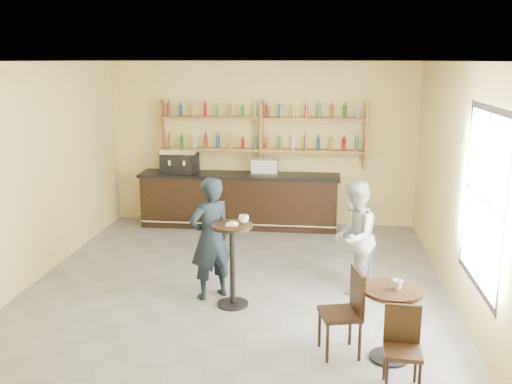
# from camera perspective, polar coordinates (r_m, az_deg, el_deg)

# --- Properties ---
(floor) EXTENTS (7.00, 7.00, 0.00)m
(floor) POSITION_cam_1_polar(r_m,az_deg,el_deg) (8.35, -2.04, -9.59)
(floor) COLOR slate
(floor) RESTS_ON ground
(ceiling) EXTENTS (7.00, 7.00, 0.00)m
(ceiling) POSITION_cam_1_polar(r_m,az_deg,el_deg) (7.71, -2.24, 12.94)
(ceiling) COLOR white
(ceiling) RESTS_ON wall_back
(wall_back) EXTENTS (7.00, 0.00, 7.00)m
(wall_back) POSITION_cam_1_polar(r_m,az_deg,el_deg) (11.29, 0.62, 4.84)
(wall_back) COLOR #F2DD89
(wall_back) RESTS_ON floor
(wall_front) EXTENTS (7.00, 0.00, 7.00)m
(wall_front) POSITION_cam_1_polar(r_m,az_deg,el_deg) (4.58, -8.99, -7.77)
(wall_front) COLOR #F2DD89
(wall_front) RESTS_ON floor
(wall_left) EXTENTS (0.00, 7.00, 7.00)m
(wall_left) POSITION_cam_1_polar(r_m,az_deg,el_deg) (8.85, -21.72, 1.60)
(wall_left) COLOR #F2DD89
(wall_left) RESTS_ON floor
(wall_right) EXTENTS (0.00, 7.00, 7.00)m
(wall_right) POSITION_cam_1_polar(r_m,az_deg,el_deg) (7.99, 19.65, 0.62)
(wall_right) COLOR #F2DD89
(wall_right) RESTS_ON floor
(window_pane) EXTENTS (0.00, 2.00, 2.00)m
(window_pane) POSITION_cam_1_polar(r_m,az_deg,el_deg) (6.83, 21.82, -0.72)
(window_pane) COLOR white
(window_pane) RESTS_ON wall_right
(window_frame) EXTENTS (0.04, 1.70, 2.10)m
(window_frame) POSITION_cam_1_polar(r_m,az_deg,el_deg) (6.82, 21.77, -0.72)
(window_frame) COLOR black
(window_frame) RESTS_ON wall_right
(shelf_unit) EXTENTS (4.00, 0.26, 1.40)m
(shelf_unit) POSITION_cam_1_polar(r_m,az_deg,el_deg) (11.14, 0.55, 5.81)
(shelf_unit) COLOR brown
(shelf_unit) RESTS_ON wall_back
(liquor_bottles) EXTENTS (3.68, 0.10, 1.00)m
(liquor_bottles) POSITION_cam_1_polar(r_m,az_deg,el_deg) (11.12, 0.55, 6.68)
(liquor_bottles) COLOR #8C5919
(liquor_bottles) RESTS_ON shelf_unit
(bar_counter) EXTENTS (3.89, 0.76, 1.05)m
(bar_counter) POSITION_cam_1_polar(r_m,az_deg,el_deg) (11.21, -1.67, -0.82)
(bar_counter) COLOR black
(bar_counter) RESTS_ON floor
(espresso_machine) EXTENTS (0.72, 0.51, 0.48)m
(espresso_machine) POSITION_cam_1_polar(r_m,az_deg,el_deg) (11.28, -7.64, 3.15)
(espresso_machine) COLOR black
(espresso_machine) RESTS_ON bar_counter
(pastry_case) EXTENTS (0.53, 0.44, 0.30)m
(pastry_case) POSITION_cam_1_polar(r_m,az_deg,el_deg) (11.00, 0.91, 2.54)
(pastry_case) COLOR silver
(pastry_case) RESTS_ON bar_counter
(pedestal_table) EXTENTS (0.65, 0.65, 1.13)m
(pedestal_table) POSITION_cam_1_polar(r_m,az_deg,el_deg) (7.61, -2.37, -7.35)
(pedestal_table) COLOR black
(pedestal_table) RESTS_ON floor
(napkin) EXTENTS (0.16, 0.16, 0.00)m
(napkin) POSITION_cam_1_polar(r_m,az_deg,el_deg) (7.43, -2.41, -3.26)
(napkin) COLOR white
(napkin) RESTS_ON pedestal_table
(donut) EXTENTS (0.14, 0.14, 0.04)m
(donut) POSITION_cam_1_polar(r_m,az_deg,el_deg) (7.41, -2.35, -3.13)
(donut) COLOR #E1A952
(donut) RESTS_ON napkin
(cup_pedestal) EXTENTS (0.15, 0.15, 0.10)m
(cup_pedestal) POSITION_cam_1_polar(r_m,az_deg,el_deg) (7.49, -1.23, -2.71)
(cup_pedestal) COLOR white
(cup_pedestal) RESTS_ON pedestal_table
(man_main) EXTENTS (0.74, 0.71, 1.70)m
(man_main) POSITION_cam_1_polar(r_m,az_deg,el_deg) (7.80, -4.60, -4.64)
(man_main) COLOR black
(man_main) RESTS_ON floor
(cafe_table) EXTENTS (0.67, 0.67, 0.82)m
(cafe_table) POSITION_cam_1_polar(r_m,az_deg,el_deg) (6.53, 13.33, -12.74)
(cafe_table) COLOR black
(cafe_table) RESTS_ON floor
(cup_cafe) EXTENTS (0.12, 0.12, 0.10)m
(cup_cafe) POSITION_cam_1_polar(r_m,az_deg,el_deg) (6.35, 14.00, -8.98)
(cup_cafe) COLOR white
(cup_cafe) RESTS_ON cafe_table
(chair_west) EXTENTS (0.52, 0.52, 0.98)m
(chair_west) POSITION_cam_1_polar(r_m,az_deg,el_deg) (6.50, 8.39, -11.88)
(chair_west) COLOR black
(chair_west) RESTS_ON floor
(chair_south) EXTENTS (0.38, 0.38, 0.84)m
(chair_south) POSITION_cam_1_polar(r_m,az_deg,el_deg) (6.00, 14.46, -15.14)
(chair_south) COLOR black
(chair_south) RESTS_ON floor
(patron_second) EXTENTS (0.80, 0.91, 1.60)m
(patron_second) POSITION_cam_1_polar(r_m,az_deg,el_deg) (8.12, 9.80, -4.45)
(patron_second) COLOR #96979B
(patron_second) RESTS_ON floor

